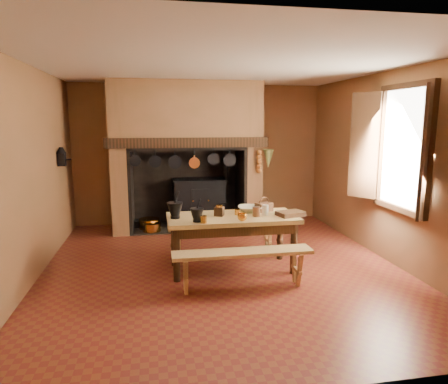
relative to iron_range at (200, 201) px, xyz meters
name	(u,v)px	position (x,y,z in m)	size (l,w,h in m)	color
floor	(222,267)	(0.04, -2.45, -0.48)	(5.50, 5.50, 0.00)	brown
ceiling	(222,65)	(0.04, -2.45, 2.32)	(5.50, 5.50, 0.00)	silver
back_wall	(199,154)	(0.04, 0.30, 0.92)	(5.00, 0.02, 2.80)	brown
wall_left	(28,175)	(-2.46, -2.45, 0.92)	(0.02, 5.50, 2.80)	brown
wall_right	(388,167)	(2.54, -2.45, 0.92)	(0.02, 5.50, 2.80)	brown
wall_front	(288,217)	(0.04, -5.20, 0.92)	(5.00, 0.02, 2.80)	brown
chimney_breast	(186,135)	(-0.26, -0.14, 1.33)	(2.95, 0.96, 2.80)	brown
iron_range	(200,201)	(0.00, 0.00, 0.00)	(1.12, 0.55, 1.60)	black
hearth_pans	(149,225)	(-1.01, -0.23, -0.39)	(0.51, 0.62, 0.20)	#C3832D
hanging_pans	(187,161)	(-0.30, -0.64, 0.88)	(1.92, 0.29, 0.27)	black
onion_string	(259,162)	(1.04, -0.66, 0.85)	(0.12, 0.10, 0.46)	#935B1B
herb_bunch	(268,159)	(1.22, -0.66, 0.90)	(0.20, 0.20, 0.35)	brown
window	(396,149)	(2.39, -2.85, 1.22)	(0.39, 1.75, 1.76)	white
wall_coffee_mill	(61,155)	(-2.38, -0.90, 1.03)	(0.23, 0.16, 0.31)	black
work_table	(232,224)	(0.17, -2.54, 0.17)	(1.79, 0.80, 0.78)	tan
bench_front	(243,260)	(0.17, -3.21, -0.12)	(1.75, 0.31, 0.49)	tan
bench_back	(224,232)	(0.17, -1.90, -0.12)	(1.75, 0.31, 0.49)	tan
mortar_large	(175,209)	(-0.62, -2.54, 0.42)	(0.22, 0.22, 0.37)	black
mortar_small	(197,214)	(-0.35, -2.79, 0.40)	(0.18, 0.18, 0.31)	black
coffee_grinder	(219,211)	(-0.01, -2.50, 0.36)	(0.18, 0.16, 0.19)	#391E12
brass_mug_a	(204,219)	(-0.27, -2.86, 0.34)	(0.08, 0.08, 0.10)	#C3832D
brass_mug_b	(237,212)	(0.25, -2.49, 0.33)	(0.07, 0.07, 0.08)	#C3832D
mixing_bowl	(250,209)	(0.47, -2.35, 0.34)	(0.35, 0.35, 0.09)	beige
stoneware_crock	(256,212)	(0.49, -2.63, 0.36)	(0.11, 0.11, 0.13)	#50311D
glass_jar	(265,210)	(0.63, -2.58, 0.37)	(0.08, 0.08, 0.15)	beige
wicker_basket	(264,207)	(0.68, -2.34, 0.36)	(0.27, 0.24, 0.22)	#4E2717
wooden_tray	(291,214)	(0.96, -2.68, 0.32)	(0.36, 0.25, 0.06)	#391E12
brass_cup	(242,217)	(0.24, -2.84, 0.34)	(0.13, 0.13, 0.10)	#C3832D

